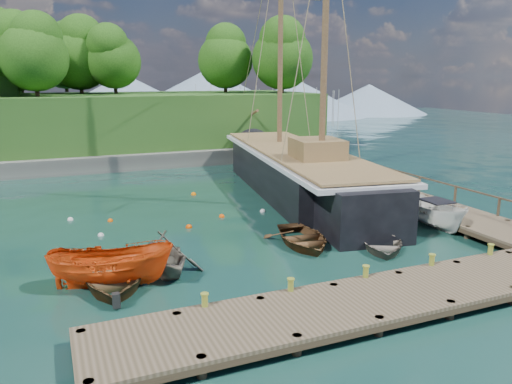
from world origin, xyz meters
TOP-DOWN VIEW (x-y plane):
  - ground at (0.00, 0.00)m, footprint 160.00×160.00m
  - dock_near at (2.00, -6.50)m, footprint 20.00×3.20m
  - dock_east at (11.50, 7.00)m, footprint 3.20×24.00m
  - bollard_0 at (-4.00, -5.10)m, footprint 0.26×0.26m
  - bollard_1 at (-1.00, -5.10)m, footprint 0.26×0.26m
  - bollard_2 at (2.00, -5.10)m, footprint 0.26×0.26m
  - bollard_3 at (5.00, -5.10)m, footprint 0.26×0.26m
  - bollard_4 at (8.00, -5.10)m, footprint 0.26×0.26m
  - rowboat_0 at (-6.24, -0.77)m, footprint 4.06×5.21m
  - rowboat_1 at (-4.24, -0.51)m, footprint 3.43×3.85m
  - rowboat_2 at (2.41, 0.45)m, footprint 3.48×4.52m
  - rowboat_3 at (5.48, -1.37)m, footprint 4.22×4.65m
  - motorboat_orange at (-6.35, -1.03)m, footprint 4.91×3.00m
  - cabin_boat_white at (10.00, 0.21)m, footprint 1.99×4.45m
  - schooner at (7.15, 10.13)m, footprint 8.83×29.53m
  - mooring_buoy_0 at (-6.09, 5.43)m, footprint 0.30×0.30m
  - mooring_buoy_1 at (-1.75, 5.08)m, footprint 0.34×0.34m
  - mooring_buoy_2 at (0.47, 6.31)m, footprint 0.31×0.31m
  - mooring_buoy_3 at (3.00, 6.42)m, footprint 0.32×0.32m
  - mooring_buoy_4 at (-5.34, 7.85)m, footprint 0.28×0.28m
  - mooring_buoy_5 at (0.48, 12.07)m, footprint 0.34×0.34m
  - mooring_buoy_6 at (-7.32, 8.91)m, footprint 0.30×0.30m
  - distant_ridge at (4.30, 70.00)m, footprint 117.00×40.00m

SIDE VIEW (x-z plane):
  - ground at x=0.00m, z-range 0.00..0.00m
  - bollard_0 at x=-4.00m, z-range -0.23..0.23m
  - bollard_1 at x=-1.00m, z-range -0.23..0.23m
  - bollard_2 at x=2.00m, z-range -0.23..0.23m
  - bollard_3 at x=5.00m, z-range -0.23..0.23m
  - bollard_4 at x=8.00m, z-range -0.23..0.23m
  - rowboat_0 at x=-6.24m, z-range -0.49..0.49m
  - rowboat_1 at x=-4.24m, z-range -0.92..0.92m
  - rowboat_2 at x=2.41m, z-range -0.43..0.43m
  - rowboat_3 at x=5.48m, z-range -0.39..0.39m
  - motorboat_orange at x=-6.35m, z-range -0.89..0.89m
  - cabin_boat_white at x=10.00m, z-range -0.84..0.84m
  - mooring_buoy_0 at x=-6.09m, z-range -0.15..0.15m
  - mooring_buoy_1 at x=-1.75m, z-range -0.17..0.17m
  - mooring_buoy_2 at x=0.47m, z-range -0.16..0.16m
  - mooring_buoy_3 at x=3.00m, z-range -0.16..0.16m
  - mooring_buoy_4 at x=-5.34m, z-range -0.14..0.14m
  - mooring_buoy_5 at x=0.48m, z-range -0.17..0.17m
  - mooring_buoy_6 at x=-7.32m, z-range -0.15..0.15m
  - dock_near at x=2.00m, z-range -0.12..0.98m
  - dock_east at x=11.50m, z-range -0.12..0.98m
  - schooner at x=7.15m, z-range -9.82..12.27m
  - distant_ridge at x=4.30m, z-range -0.65..9.35m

